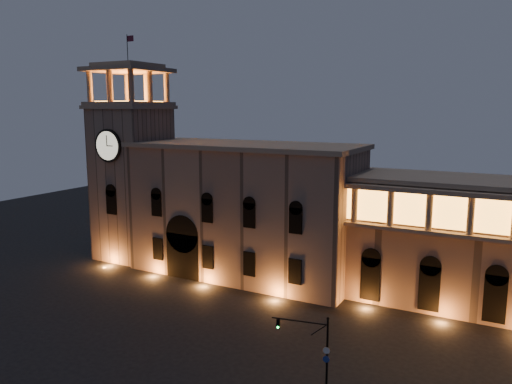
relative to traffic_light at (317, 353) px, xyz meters
The scene contains 4 objects.
ground 17.57m from the traffic_light, behind, with size 160.00×160.00×0.00m, color black.
government_building 30.33m from the traffic_light, 130.29° to the left, with size 30.80×12.80×17.60m.
clock_tower 44.52m from the traffic_light, 149.96° to the left, with size 9.80×9.80×32.40m.
traffic_light is the anchor object (origin of this frame).
Camera 1 is at (30.02, -34.86, 22.08)m, focal length 35.00 mm.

